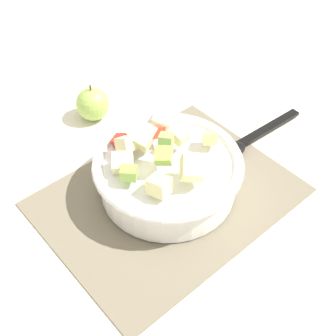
{
  "coord_description": "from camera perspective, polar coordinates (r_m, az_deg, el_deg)",
  "views": [
    {
      "loc": [
        -0.34,
        -0.39,
        0.6
      ],
      "look_at": [
        0.01,
        0.01,
        0.06
      ],
      "focal_mm": 47.9,
      "sensor_mm": 36.0,
      "label": 1
    }
  ],
  "objects": [
    {
      "name": "salad_bowl",
      "position": [
        0.77,
        -0.08,
        -0.42
      ],
      "size": [
        0.26,
        0.26,
        0.13
      ],
      "color": "white",
      "rests_on": "placemat"
    },
    {
      "name": "whole_apple",
      "position": [
        0.95,
        -9.55,
        8.04
      ],
      "size": [
        0.07,
        0.07,
        0.08
      ],
      "color": "#9EC656",
      "rests_on": "ground_plane"
    },
    {
      "name": "ground_plane",
      "position": [
        0.79,
        0.03,
        -3.75
      ],
      "size": [
        2.4,
        2.4,
        0.0
      ],
      "primitive_type": "plane",
      "color": "silver"
    },
    {
      "name": "placemat",
      "position": [
        0.79,
        0.03,
        -3.61
      ],
      "size": [
        0.42,
        0.33,
        0.01
      ],
      "primitive_type": "cube",
      "color": "#756B56",
      "rests_on": "ground_plane"
    },
    {
      "name": "serving_spoon",
      "position": [
        0.9,
        10.1,
        3.59
      ],
      "size": [
        0.22,
        0.04,
        0.01
      ],
      "color": "black",
      "rests_on": "placemat"
    }
  ]
}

